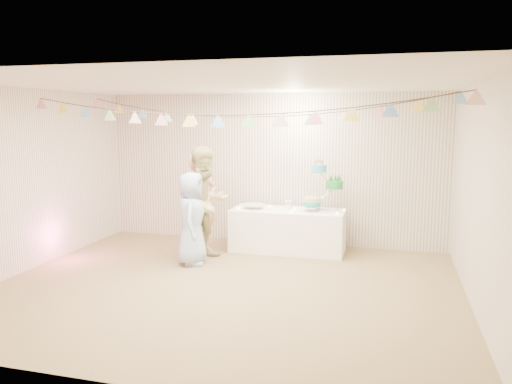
% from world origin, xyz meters
% --- Properties ---
extents(floor, '(6.00, 6.00, 0.00)m').
position_xyz_m(floor, '(0.00, 0.00, 0.00)').
color(floor, brown).
rests_on(floor, ground).
extents(ceiling, '(6.00, 6.00, 0.00)m').
position_xyz_m(ceiling, '(0.00, 0.00, 2.60)').
color(ceiling, silver).
rests_on(ceiling, ground).
extents(back_wall, '(6.00, 6.00, 0.00)m').
position_xyz_m(back_wall, '(0.00, 2.50, 1.30)').
color(back_wall, silver).
rests_on(back_wall, ground).
extents(front_wall, '(6.00, 6.00, 0.00)m').
position_xyz_m(front_wall, '(0.00, -2.50, 1.30)').
color(front_wall, silver).
rests_on(front_wall, ground).
extents(left_wall, '(5.00, 5.00, 0.00)m').
position_xyz_m(left_wall, '(-3.00, 0.00, 1.30)').
color(left_wall, silver).
rests_on(left_wall, ground).
extents(right_wall, '(5.00, 5.00, 0.00)m').
position_xyz_m(right_wall, '(3.00, 0.00, 1.30)').
color(right_wall, silver).
rests_on(right_wall, ground).
extents(table, '(1.85, 0.74, 0.69)m').
position_xyz_m(table, '(0.42, 1.98, 0.35)').
color(table, white).
rests_on(table, floor).
extents(cake_stand, '(0.70, 0.41, 0.78)m').
position_xyz_m(cake_stand, '(0.97, 2.03, 1.14)').
color(cake_stand, silver).
rests_on(cake_stand, table).
extents(cake_bottom, '(0.31, 0.31, 0.15)m').
position_xyz_m(cake_bottom, '(0.82, 1.97, 0.84)').
color(cake_bottom, teal).
rests_on(cake_bottom, cake_stand).
extents(cake_middle, '(0.27, 0.27, 0.22)m').
position_xyz_m(cake_middle, '(1.15, 2.12, 1.11)').
color(cake_middle, '#1D8739').
rests_on(cake_middle, cake_stand).
extents(cake_top_tier, '(0.25, 0.25, 0.19)m').
position_xyz_m(cake_top_tier, '(0.91, 2.00, 1.38)').
color(cake_top_tier, '#40ABCB').
rests_on(cake_top_tier, cake_stand).
extents(platter, '(0.36, 0.36, 0.02)m').
position_xyz_m(platter, '(-0.14, 1.93, 0.76)').
color(platter, white).
rests_on(platter, table).
extents(posy, '(0.14, 0.14, 0.16)m').
position_xyz_m(posy, '(0.42, 2.03, 0.83)').
color(posy, white).
rests_on(posy, table).
extents(person_adult_a, '(0.66, 0.71, 1.63)m').
position_xyz_m(person_adult_a, '(-0.91, 1.46, 0.82)').
color(person_adult_a, '#E89479').
rests_on(person_adult_a, floor).
extents(person_adult_b, '(0.99, 1.07, 1.76)m').
position_xyz_m(person_adult_b, '(-0.71, 1.19, 0.88)').
color(person_adult_b, tan).
rests_on(person_adult_b, floor).
extents(person_child, '(0.59, 0.77, 1.39)m').
position_xyz_m(person_child, '(-0.82, 0.88, 0.70)').
color(person_child, '#A1BAE4').
rests_on(person_child, floor).
extents(bunting_back, '(5.60, 1.10, 0.40)m').
position_xyz_m(bunting_back, '(0.00, 1.10, 2.35)').
color(bunting_back, pink).
rests_on(bunting_back, ceiling).
extents(bunting_front, '(5.60, 0.90, 0.36)m').
position_xyz_m(bunting_front, '(0.00, -0.20, 2.32)').
color(bunting_front, '#72A5E5').
rests_on(bunting_front, ceiling).
extents(tealight_0, '(0.04, 0.04, 0.03)m').
position_xyz_m(tealight_0, '(-0.38, 1.83, 0.71)').
color(tealight_0, '#FFD88C').
rests_on(tealight_0, table).
extents(tealight_1, '(0.04, 0.04, 0.03)m').
position_xyz_m(tealight_1, '(0.07, 2.16, 0.71)').
color(tealight_1, '#FFD88C').
rests_on(tealight_1, table).
extents(tealight_2, '(0.04, 0.04, 0.03)m').
position_xyz_m(tealight_2, '(0.52, 1.76, 0.71)').
color(tealight_2, '#FFD88C').
rests_on(tealight_2, table).
extents(tealight_3, '(0.04, 0.04, 0.03)m').
position_xyz_m(tealight_3, '(0.77, 2.20, 0.71)').
color(tealight_3, '#FFD88C').
rests_on(tealight_3, table).
extents(tealight_4, '(0.04, 0.04, 0.03)m').
position_xyz_m(tealight_4, '(1.24, 1.80, 0.71)').
color(tealight_4, '#FFD88C').
rests_on(tealight_4, table).
extents(tealight_5, '(0.04, 0.04, 0.03)m').
position_xyz_m(tealight_5, '(1.32, 2.13, 0.71)').
color(tealight_5, '#FFD88C').
rests_on(tealight_5, table).
extents(tealight_6, '(0.04, 0.04, 0.03)m').
position_xyz_m(tealight_6, '(0.53, 1.99, 0.71)').
color(tealight_6, '#FFD88C').
rests_on(tealight_6, table).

